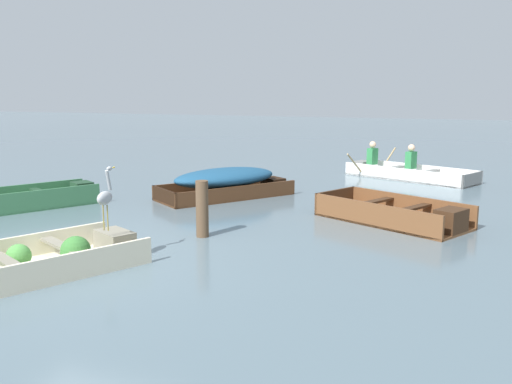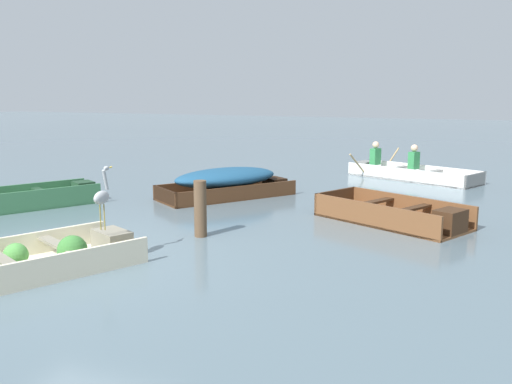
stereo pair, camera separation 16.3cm
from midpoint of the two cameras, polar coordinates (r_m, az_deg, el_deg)
ground_plane at (r=8.30m, az=-18.82°, el=-6.29°), size 80.00×80.00×0.00m
dinghy_cream_foreground at (r=7.78m, az=-21.38°, el=-6.40°), size 2.30×2.90×0.43m
skiff_wooden_brown_near_moored at (r=10.08m, az=13.62°, el=-2.28°), size 2.81×2.16×0.41m
skiff_green_mid_moored at (r=11.95m, az=-22.57°, el=-0.85°), size 2.28×3.05×0.40m
skiff_dark_varnish_far_moored at (r=12.18m, az=-3.36°, el=1.14°), size 2.57×2.99×0.63m
rowboat_white_with_crew at (r=15.28m, az=14.20°, el=2.02°), size 3.48×2.70×0.90m
heron_on_dinghy at (r=7.79m, az=-15.43°, el=-0.38°), size 0.18×0.46×0.84m
mooring_post at (r=8.93m, az=-5.93°, el=-1.69°), size 0.20×0.20×0.89m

